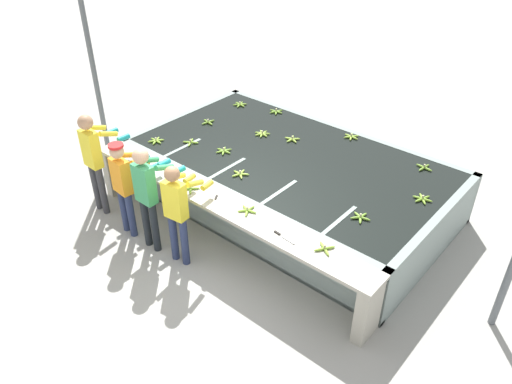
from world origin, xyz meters
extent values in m
plane|color=#A3A099|center=(0.00, 0.00, 0.00)|extent=(80.00, 80.00, 0.00)
cube|color=gray|center=(0.00, 1.91, 0.03)|extent=(5.14, 2.93, 0.06)
cube|color=gray|center=(0.00, 0.51, 0.45)|extent=(5.14, 0.12, 0.90)
cube|color=gray|center=(0.00, 3.32, 0.45)|extent=(5.14, 0.12, 0.90)
cube|color=gray|center=(-2.51, 1.91, 0.45)|extent=(0.12, 2.93, 0.90)
cube|color=gray|center=(2.51, 1.91, 0.45)|extent=(0.12, 2.93, 0.90)
cube|color=black|center=(0.00, 1.91, 0.47)|extent=(4.90, 2.69, 0.83)
cube|color=gray|center=(-1.54, 0.97, 0.45)|extent=(0.06, 0.80, 0.90)
cube|color=gray|center=(-0.51, 0.97, 0.45)|extent=(0.06, 0.80, 0.90)
cube|color=gray|center=(0.51, 0.97, 0.45)|extent=(0.06, 0.80, 0.90)
cube|color=gray|center=(1.54, 0.97, 0.45)|extent=(0.06, 0.80, 0.90)
cube|color=#A8A393|center=(0.00, 0.23, 0.87)|extent=(5.14, 0.45, 0.05)
cube|color=#A8A393|center=(-2.47, 0.23, 0.42)|extent=(0.16, 0.41, 0.85)
cube|color=#A8A393|center=(2.47, 0.23, 0.42)|extent=(0.16, 0.41, 0.85)
cylinder|color=#38383D|center=(-2.30, -0.31, 0.43)|extent=(0.11, 0.11, 0.86)
cylinder|color=#38383D|center=(-2.10, -0.31, 0.43)|extent=(0.11, 0.11, 0.86)
cube|color=yellow|center=(-2.20, -0.31, 1.16)|extent=(0.33, 0.18, 0.61)
sphere|color=tan|center=(-2.20, -0.31, 1.61)|extent=(0.23, 0.23, 0.23)
cylinder|color=yellow|center=(-2.35, -0.05, 1.38)|extent=(0.09, 0.31, 0.18)
cylinder|color=teal|center=(-2.35, 0.20, 1.22)|extent=(0.09, 0.20, 0.08)
cylinder|color=yellow|center=(-2.03, -0.06, 1.38)|extent=(0.09, 0.31, 0.18)
cylinder|color=teal|center=(-2.03, 0.19, 1.22)|extent=(0.09, 0.20, 0.08)
cylinder|color=navy|center=(-1.47, -0.37, 0.38)|extent=(0.11, 0.11, 0.77)
cylinder|color=navy|center=(-1.27, -0.39, 0.38)|extent=(0.11, 0.11, 0.77)
cube|color=orange|center=(-1.37, -0.38, 1.04)|extent=(0.33, 0.19, 0.54)
sphere|color=tan|center=(-1.37, -0.38, 1.45)|extent=(0.21, 0.21, 0.21)
cylinder|color=red|center=(-1.37, -0.38, 1.54)|extent=(0.22, 0.22, 0.04)
cylinder|color=orange|center=(-1.51, -0.12, 1.23)|extent=(0.10, 0.31, 0.18)
cylinder|color=teal|center=(-1.49, 0.13, 1.06)|extent=(0.10, 0.21, 0.08)
cylinder|color=orange|center=(-1.19, -0.15, 1.23)|extent=(0.10, 0.31, 0.18)
cylinder|color=teal|center=(-1.17, 0.10, 1.06)|extent=(0.10, 0.21, 0.08)
cylinder|color=#1E2328|center=(-0.92, -0.38, 0.42)|extent=(0.11, 0.11, 0.84)
cylinder|color=#1E2328|center=(-0.72, -0.38, 0.42)|extent=(0.11, 0.11, 0.84)
cube|color=#38995B|center=(-0.82, -0.38, 1.13)|extent=(0.32, 0.17, 0.59)
sphere|color=tan|center=(-0.82, -0.38, 1.57)|extent=(0.23, 0.23, 0.23)
cylinder|color=#38995B|center=(-0.98, -0.13, 1.34)|extent=(0.08, 0.31, 0.18)
cylinder|color=teal|center=(-0.98, 0.12, 1.18)|extent=(0.08, 0.20, 0.08)
cylinder|color=#38995B|center=(-0.66, -0.13, 1.34)|extent=(0.08, 0.31, 0.18)
cylinder|color=teal|center=(-0.66, 0.12, 1.18)|extent=(0.08, 0.20, 0.08)
cylinder|color=navy|center=(-0.37, -0.33, 0.39)|extent=(0.11, 0.11, 0.79)
cylinder|color=navy|center=(-0.17, -0.30, 0.39)|extent=(0.11, 0.11, 0.79)
cube|color=yellow|center=(-0.27, -0.31, 1.07)|extent=(0.34, 0.21, 0.56)
sphere|color=#9E704C|center=(-0.27, -0.31, 1.48)|extent=(0.21, 0.21, 0.21)
cylinder|color=yellow|center=(-0.46, -0.08, 1.26)|extent=(0.12, 0.32, 0.18)
cylinder|color=gold|center=(-0.49, 0.16, 1.10)|extent=(0.11, 0.21, 0.08)
cylinder|color=yellow|center=(-0.14, -0.04, 1.26)|extent=(0.12, 0.32, 0.18)
cylinder|color=gold|center=(-0.17, 0.20, 1.10)|extent=(0.11, 0.21, 0.08)
ellipsoid|color=#93BC3D|center=(-0.84, 2.24, 0.91)|extent=(0.04, 0.17, 0.04)
ellipsoid|color=#93BC3D|center=(-0.88, 2.22, 0.91)|extent=(0.16, 0.13, 0.04)
ellipsoid|color=#93BC3D|center=(-0.89, 2.18, 0.91)|extent=(0.17, 0.08, 0.04)
ellipsoid|color=#93BC3D|center=(-0.86, 2.14, 0.91)|extent=(0.10, 0.17, 0.04)
ellipsoid|color=#93BC3D|center=(-0.81, 2.14, 0.91)|extent=(0.11, 0.17, 0.04)
ellipsoid|color=#93BC3D|center=(-0.78, 2.18, 0.91)|extent=(0.17, 0.07, 0.04)
ellipsoid|color=#93BC3D|center=(-0.79, 2.23, 0.91)|extent=(0.15, 0.14, 0.04)
cylinder|color=tan|center=(-0.84, 2.19, 0.95)|extent=(0.03, 0.03, 0.04)
ellipsoid|color=#9EC642|center=(-0.32, 2.31, 0.91)|extent=(0.05, 0.17, 0.04)
ellipsoid|color=#9EC642|center=(-0.26, 2.35, 0.91)|extent=(0.17, 0.10, 0.04)
ellipsoid|color=#9EC642|center=(-0.28, 2.41, 0.91)|extent=(0.14, 0.15, 0.04)
ellipsoid|color=#9EC642|center=(-0.34, 2.42, 0.91)|extent=(0.12, 0.16, 0.04)
ellipsoid|color=#9EC642|center=(-0.37, 2.36, 0.91)|extent=(0.17, 0.07, 0.04)
cylinder|color=tan|center=(-0.31, 2.37, 0.95)|extent=(0.03, 0.03, 0.04)
ellipsoid|color=#75A333|center=(1.79, 1.19, 0.91)|extent=(0.17, 0.07, 0.04)
ellipsoid|color=#75A333|center=(1.74, 1.23, 0.91)|extent=(0.05, 0.17, 0.04)
ellipsoid|color=#75A333|center=(1.68, 1.20, 0.91)|extent=(0.17, 0.10, 0.04)
ellipsoid|color=#75A333|center=(1.70, 1.14, 0.91)|extent=(0.14, 0.15, 0.04)
ellipsoid|color=#75A333|center=(1.76, 1.13, 0.91)|extent=(0.12, 0.17, 0.04)
cylinder|color=tan|center=(1.73, 1.18, 0.95)|extent=(0.03, 0.03, 0.04)
ellipsoid|color=#75A333|center=(1.80, 2.90, 0.91)|extent=(0.06, 0.17, 0.04)
ellipsoid|color=#75A333|center=(1.86, 2.94, 0.91)|extent=(0.17, 0.06, 0.04)
ellipsoid|color=#75A333|center=(1.82, 3.01, 0.91)|extent=(0.06, 0.17, 0.04)
ellipsoid|color=#75A333|center=(1.76, 2.96, 0.91)|extent=(0.17, 0.06, 0.04)
cylinder|color=tan|center=(1.81, 2.95, 0.95)|extent=(0.03, 0.03, 0.04)
ellipsoid|color=#93BC3D|center=(-0.18, 0.98, 0.91)|extent=(0.16, 0.12, 0.04)
ellipsoid|color=#93BC3D|center=(-0.24, 1.00, 0.91)|extent=(0.08, 0.17, 0.04)
ellipsoid|color=#93BC3D|center=(-0.28, 0.95, 0.91)|extent=(0.17, 0.04, 0.04)
ellipsoid|color=#93BC3D|center=(-0.25, 0.90, 0.91)|extent=(0.09, 0.17, 0.04)
ellipsoid|color=#93BC3D|center=(-0.18, 0.91, 0.91)|extent=(0.16, 0.13, 0.04)
cylinder|color=tan|center=(-0.23, 0.95, 0.95)|extent=(0.03, 0.03, 0.04)
ellipsoid|color=#75A333|center=(-0.89, 1.26, 0.91)|extent=(0.13, 0.16, 0.04)
ellipsoid|color=#75A333|center=(-0.86, 1.31, 0.91)|extent=(0.17, 0.05, 0.04)
ellipsoid|color=#75A333|center=(-0.89, 1.36, 0.91)|extent=(0.10, 0.17, 0.04)
ellipsoid|color=#75A333|center=(-0.95, 1.35, 0.91)|extent=(0.13, 0.16, 0.04)
ellipsoid|color=#75A333|center=(-0.97, 1.30, 0.91)|extent=(0.17, 0.05, 0.04)
ellipsoid|color=#75A333|center=(-0.94, 1.26, 0.91)|extent=(0.10, 0.17, 0.04)
cylinder|color=tan|center=(-0.92, 1.31, 0.95)|extent=(0.03, 0.03, 0.04)
ellipsoid|color=#7FAD33|center=(-2.02, 2.87, 0.91)|extent=(0.17, 0.06, 0.04)
ellipsoid|color=#7FAD33|center=(-2.00, 2.82, 0.91)|extent=(0.14, 0.15, 0.04)
ellipsoid|color=#7FAD33|center=(-1.95, 2.81, 0.91)|extent=(0.09, 0.17, 0.04)
ellipsoid|color=#7FAD33|center=(-1.91, 2.85, 0.91)|extent=(0.17, 0.06, 0.04)
ellipsoid|color=#7FAD33|center=(-1.93, 2.90, 0.91)|extent=(0.14, 0.15, 0.04)
ellipsoid|color=#7FAD33|center=(-1.99, 2.91, 0.91)|extent=(0.09, 0.17, 0.04)
cylinder|color=tan|center=(-1.97, 2.86, 0.95)|extent=(0.03, 0.03, 0.04)
ellipsoid|color=#75A333|center=(-1.87, 1.95, 0.91)|extent=(0.07, 0.17, 0.04)
ellipsoid|color=#75A333|center=(-1.93, 1.91, 0.91)|extent=(0.17, 0.07, 0.04)
ellipsoid|color=#75A333|center=(-1.89, 1.85, 0.91)|extent=(0.07, 0.17, 0.04)
ellipsoid|color=#75A333|center=(-1.83, 1.89, 0.91)|extent=(0.17, 0.07, 0.04)
cylinder|color=tan|center=(-1.88, 1.90, 0.95)|extent=(0.03, 0.03, 0.04)
ellipsoid|color=#7FAD33|center=(2.11, 2.12, 0.91)|extent=(0.17, 0.07, 0.04)
ellipsoid|color=#7FAD33|center=(2.15, 2.08, 0.91)|extent=(0.09, 0.17, 0.04)
ellipsoid|color=#7FAD33|center=(2.20, 2.09, 0.91)|extent=(0.14, 0.15, 0.04)
ellipsoid|color=#7FAD33|center=(2.22, 2.14, 0.91)|extent=(0.17, 0.07, 0.04)
ellipsoid|color=#7FAD33|center=(2.19, 2.18, 0.91)|extent=(0.09, 0.17, 0.04)
ellipsoid|color=#7FAD33|center=(2.13, 2.17, 0.91)|extent=(0.14, 0.15, 0.04)
cylinder|color=tan|center=(2.17, 2.13, 0.95)|extent=(0.03, 0.03, 0.04)
ellipsoid|color=#75A333|center=(-1.25, 3.02, 0.91)|extent=(0.10, 0.17, 0.04)
ellipsoid|color=#75A333|center=(-1.20, 3.02, 0.91)|extent=(0.13, 0.16, 0.04)
ellipsoid|color=#75A333|center=(-1.17, 3.07, 0.91)|extent=(0.17, 0.05, 0.04)
ellipsoid|color=#75A333|center=(-1.21, 3.12, 0.91)|extent=(0.10, 0.17, 0.04)
ellipsoid|color=#75A333|center=(-1.26, 3.11, 0.91)|extent=(0.13, 0.16, 0.04)
ellipsoid|color=#75A333|center=(-1.28, 3.06, 0.91)|extent=(0.17, 0.05, 0.04)
cylinder|color=tan|center=(-1.23, 3.07, 0.95)|extent=(0.03, 0.03, 0.04)
ellipsoid|color=#8CB738|center=(-2.07, 0.77, 0.91)|extent=(0.12, 0.16, 0.04)
ellipsoid|color=#8CB738|center=(-2.01, 0.76, 0.91)|extent=(0.11, 0.17, 0.04)
ellipsoid|color=#8CB738|center=(-1.98, 0.81, 0.91)|extent=(0.17, 0.04, 0.04)
ellipsoid|color=#8CB738|center=(-2.01, 0.86, 0.91)|extent=(0.12, 0.16, 0.04)
ellipsoid|color=#8CB738|center=(-2.06, 0.86, 0.91)|extent=(0.11, 0.17, 0.04)
ellipsoid|color=#8CB738|center=(-2.09, 0.82, 0.91)|extent=(0.17, 0.04, 0.04)
cylinder|color=tan|center=(-2.04, 0.81, 0.95)|extent=(0.03, 0.03, 0.04)
ellipsoid|color=#93BC3D|center=(0.38, 3.16, 0.91)|extent=(0.10, 0.17, 0.04)
ellipsoid|color=#93BC3D|center=(0.35, 3.11, 0.91)|extent=(0.17, 0.05, 0.04)
ellipsoid|color=#93BC3D|center=(0.37, 3.06, 0.91)|extent=(0.13, 0.16, 0.04)
ellipsoid|color=#93BC3D|center=(0.42, 3.06, 0.91)|extent=(0.10, 0.17, 0.04)
ellipsoid|color=#93BC3D|center=(0.45, 3.10, 0.91)|extent=(0.17, 0.05, 0.04)
ellipsoid|color=#93BC3D|center=(0.43, 3.15, 0.91)|extent=(0.13, 0.16, 0.04)
cylinder|color=tan|center=(0.40, 3.11, 0.95)|extent=(0.03, 0.03, 0.04)
ellipsoid|color=#7FAD33|center=(-1.52, 1.11, 0.91)|extent=(0.12, 0.16, 0.04)
ellipsoid|color=#7FAD33|center=(-1.50, 1.19, 0.91)|extent=(0.16, 0.12, 0.04)
ellipsoid|color=#7FAD33|center=(-1.58, 1.21, 0.91)|extent=(0.12, 0.16, 0.04)
ellipsoid|color=#7FAD33|center=(-1.60, 1.13, 0.91)|extent=(0.16, 0.12, 0.04)
cylinder|color=tan|center=(-1.55, 1.16, 0.95)|extent=(0.03, 0.03, 0.04)
ellipsoid|color=#8CB738|center=(1.76, 0.37, 0.91)|extent=(0.12, 0.16, 0.04)
ellipsoid|color=#8CB738|center=(1.69, 0.36, 0.91)|extent=(0.16, 0.12, 0.04)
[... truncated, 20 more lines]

